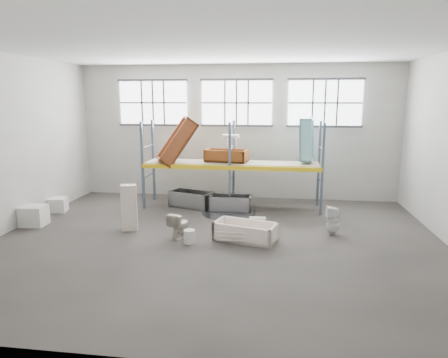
% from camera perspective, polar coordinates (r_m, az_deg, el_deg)
% --- Properties ---
extents(floor, '(12.00, 10.00, 0.10)m').
position_cam_1_polar(floor, '(10.74, -1.10, -9.18)').
color(floor, '#4D4742').
rests_on(floor, ground).
extents(ceiling, '(12.00, 10.00, 0.10)m').
position_cam_1_polar(ceiling, '(10.15, -1.21, 18.90)').
color(ceiling, silver).
rests_on(ceiling, ground).
extents(wall_back, '(12.00, 0.10, 5.00)m').
position_cam_1_polar(wall_back, '(15.12, 1.84, 6.72)').
color(wall_back, '#A4A097').
rests_on(wall_back, ground).
extents(wall_front, '(12.00, 0.10, 5.00)m').
position_cam_1_polar(wall_front, '(5.27, -9.70, -2.14)').
color(wall_front, '#A09D95').
rests_on(wall_front, ground).
extents(window_left, '(2.60, 0.04, 1.60)m').
position_cam_1_polar(window_left, '(15.62, -10.15, 10.75)').
color(window_left, white).
rests_on(window_left, wall_back).
extents(window_mid, '(2.60, 0.04, 1.60)m').
position_cam_1_polar(window_mid, '(14.96, 1.82, 10.89)').
color(window_mid, white).
rests_on(window_mid, wall_back).
extents(window_right, '(2.60, 0.04, 1.60)m').
position_cam_1_polar(window_right, '(14.97, 14.31, 10.56)').
color(window_right, white).
rests_on(window_right, wall_back).
extents(rack_upright_la, '(0.08, 0.08, 3.00)m').
position_cam_1_polar(rack_upright_la, '(13.80, -11.64, 1.87)').
color(rack_upright_la, slate).
rests_on(rack_upright_la, floor).
extents(rack_upright_lb, '(0.08, 0.08, 3.00)m').
position_cam_1_polar(rack_upright_lb, '(14.92, -10.12, 2.63)').
color(rack_upright_lb, slate).
rests_on(rack_upright_lb, floor).
extents(rack_upright_ma, '(0.08, 0.08, 3.00)m').
position_cam_1_polar(rack_upright_ma, '(13.12, 0.83, 1.62)').
color(rack_upright_ma, slate).
rests_on(rack_upright_ma, floor).
extents(rack_upright_mb, '(0.08, 0.08, 3.00)m').
position_cam_1_polar(rack_upright_mb, '(14.29, 1.41, 2.42)').
color(rack_upright_mb, slate).
rests_on(rack_upright_mb, floor).
extents(rack_upright_ra, '(0.08, 0.08, 3.00)m').
position_cam_1_polar(rack_upright_ra, '(13.10, 13.97, 1.27)').
color(rack_upright_ra, slate).
rests_on(rack_upright_ra, floor).
extents(rack_upright_rb, '(0.08, 0.08, 3.00)m').
position_cam_1_polar(rack_upright_rb, '(14.28, 13.47, 2.10)').
color(rack_upright_rb, slate).
rests_on(rack_upright_rb, floor).
extents(rack_beam_front, '(6.00, 0.10, 0.14)m').
position_cam_1_polar(rack_beam_front, '(13.12, 0.83, 1.62)').
color(rack_beam_front, yellow).
rests_on(rack_beam_front, floor).
extents(rack_beam_back, '(6.00, 0.10, 0.14)m').
position_cam_1_polar(rack_beam_back, '(14.29, 1.41, 2.42)').
color(rack_beam_back, yellow).
rests_on(rack_beam_back, floor).
extents(shelf_deck, '(5.90, 1.10, 0.03)m').
position_cam_1_polar(shelf_deck, '(13.69, 1.13, 2.37)').
color(shelf_deck, gray).
rests_on(shelf_deck, floor).
extents(wet_patch, '(1.80, 1.80, 0.00)m').
position_cam_1_polar(wet_patch, '(13.26, 0.71, -4.92)').
color(wet_patch, black).
rests_on(wet_patch, floor).
extents(bathtub_beige, '(1.80, 1.21, 0.48)m').
position_cam_1_polar(bathtub_beige, '(10.75, 3.09, -7.52)').
color(bathtub_beige, '#F3DDCF').
rests_on(bathtub_beige, floor).
extents(cistern_spare, '(0.46, 0.22, 0.43)m').
position_cam_1_polar(cistern_spare, '(11.17, 4.81, -6.62)').
color(cistern_spare, beige).
rests_on(cistern_spare, bathtub_beige).
extents(sink_in_tub, '(0.50, 0.50, 0.14)m').
position_cam_1_polar(sink_in_tub, '(11.23, 1.40, -7.11)').
color(sink_in_tub, beige).
rests_on(sink_in_tub, bathtub_beige).
extents(toilet_beige, '(0.58, 0.78, 0.71)m').
position_cam_1_polar(toilet_beige, '(10.96, -6.46, -6.57)').
color(toilet_beige, beige).
rests_on(toilet_beige, floor).
extents(cistern_tall, '(0.49, 0.38, 1.34)m').
position_cam_1_polar(cistern_tall, '(11.74, -13.46, -4.02)').
color(cistern_tall, beige).
rests_on(cistern_tall, floor).
extents(toilet_white, '(0.40, 0.39, 0.81)m').
position_cam_1_polar(toilet_white, '(11.53, 15.40, -5.76)').
color(toilet_white, white).
rests_on(toilet_white, floor).
extents(steel_tub_left, '(1.67, 1.18, 0.56)m').
position_cam_1_polar(steel_tub_left, '(14.01, -4.67, -2.90)').
color(steel_tub_left, '#929498').
rests_on(steel_tub_left, floor).
extents(steel_tub_right, '(1.42, 0.68, 0.51)m').
position_cam_1_polar(steel_tub_right, '(13.54, 0.93, -3.46)').
color(steel_tub_right, '#929399').
rests_on(steel_tub_right, floor).
extents(rust_tub_flat, '(1.54, 0.91, 0.41)m').
position_cam_1_polar(rust_tub_flat, '(13.74, 0.34, 3.41)').
color(rust_tub_flat, '#984C13').
rests_on(rust_tub_flat, shelf_deck).
extents(rust_tub_tilted, '(1.62, 1.30, 1.73)m').
position_cam_1_polar(rust_tub_tilted, '(13.79, -6.72, 5.35)').
color(rust_tub_tilted, '#99491C').
rests_on(rust_tub_tilted, shelf_deck).
extents(sink_on_shelf, '(0.63, 0.51, 0.52)m').
position_cam_1_polar(sink_on_shelf, '(13.39, 0.96, 4.39)').
color(sink_on_shelf, white).
rests_on(sink_on_shelf, rust_tub_flat).
extents(blue_tub_upright, '(0.56, 0.74, 1.44)m').
position_cam_1_polar(blue_tub_upright, '(13.64, 11.80, 5.55)').
color(blue_tub_upright, '#7BBECB').
rests_on(blue_tub_upright, shelf_deck).
extents(bucket, '(0.35, 0.35, 0.35)m').
position_cam_1_polar(bucket, '(10.58, -5.00, -8.24)').
color(bucket, silver).
rests_on(bucket, floor).
extents(carton_near, '(0.74, 0.65, 0.60)m').
position_cam_1_polar(carton_near, '(13.23, -25.69, -4.78)').
color(carton_near, silver).
rests_on(carton_near, floor).
extents(carton_far, '(0.69, 0.69, 0.47)m').
position_cam_1_polar(carton_far, '(14.53, -22.80, -3.42)').
color(carton_far, silver).
rests_on(carton_far, floor).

